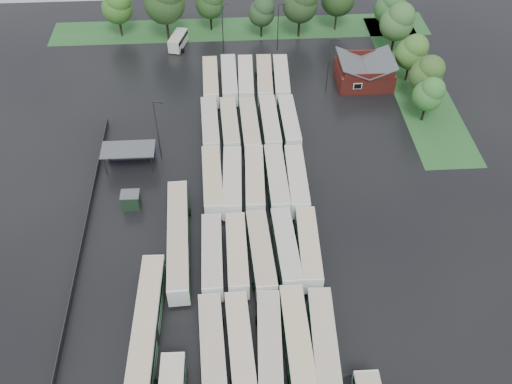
{
  "coord_description": "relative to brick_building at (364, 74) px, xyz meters",
  "views": [
    {
      "loc": [
        -1.57,
        -46.89,
        59.95
      ],
      "look_at": [
        2.0,
        12.0,
        2.5
      ],
      "focal_mm": 40.0,
      "sensor_mm": 36.0,
      "label": 1
    }
  ],
  "objects": [
    {
      "name": "bus_r4c3",
      "position": [
        -18.69,
        -14.26,
        0.11
      ],
      "size": [
        2.96,
        12.95,
        3.59
      ],
      "rotation": [
        0.0,
        0.0,
        0.02
      ],
      "color": "white",
      "rests_on": "ground"
    },
    {
      "name": "brick_building",
      "position": [
        0.0,
        0.0,
        0.0
      ],
      "size": [
        10.07,
        8.6,
        5.39
      ],
      "color": "maroon",
      "rests_on": "ground"
    },
    {
      "name": "tree_east_2",
      "position": [
        8.4,
        0.28,
        4.28
      ],
      "size": [
        5.77,
        5.77,
        9.55
      ],
      "color": "#312012",
      "rests_on": "ground"
    },
    {
      "name": "minibus",
      "position": [
        -35.03,
        15.2,
        -0.35
      ],
      "size": [
        3.92,
        6.64,
        2.73
      ],
      "rotation": [
        0.0,
        0.0,
        -0.28
      ],
      "color": "silver",
      "rests_on": "ground"
    },
    {
      "name": "bus_r5c2",
      "position": [
        -22.05,
        -0.69,
        0.08
      ],
      "size": [
        3.04,
        12.79,
        3.54
      ],
      "rotation": [
        0.0,
        0.0,
        -0.03
      ],
      "color": "white",
      "rests_on": "ground"
    },
    {
      "name": "ground",
      "position": [
        -24.0,
        -42.77,
        -1.87
      ],
      "size": [
        160.0,
        160.0,
        0.0
      ],
      "primitive_type": "plane",
      "color": "black",
      "rests_on": "ground"
    },
    {
      "name": "tree_east_3",
      "position": [
        7.94,
        10.13,
        5.1
      ],
      "size": [
        6.54,
        6.54,
        10.83
      ],
      "color": "black",
      "rests_on": "ground"
    },
    {
      "name": "bus_r2c1",
      "position": [
        -25.16,
        -41.75,
        0.05
      ],
      "size": [
        2.75,
        12.52,
        3.48
      ],
      "rotation": [
        0.0,
        0.0,
        0.01
      ],
      "color": "white",
      "rests_on": "ground"
    },
    {
      "name": "tree_east_4",
      "position": [
        8.18,
        17.12,
        4.58
      ],
      "size": [
        6.06,
        6.06,
        10.03
      ],
      "color": "black",
      "rests_on": "ground"
    },
    {
      "name": "bus_r3c1",
      "position": [
        -25.34,
        -27.92,
        0.13
      ],
      "size": [
        3.2,
        13.1,
        3.62
      ],
      "rotation": [
        0.0,
        0.0,
        -0.03
      ],
      "color": "white",
      "rests_on": "ground"
    },
    {
      "name": "puddle_3",
      "position": [
        -18.48,
        -46.82,
        -1.86
      ],
      "size": [
        4.98,
        4.98,
        0.01
      ],
      "primitive_type": "cylinder",
      "color": "black",
      "rests_on": "ground"
    },
    {
      "name": "bus_r3c3",
      "position": [
        -18.75,
        -27.92,
        0.15
      ],
      "size": [
        2.94,
        13.2,
        3.67
      ],
      "rotation": [
        0.0,
        0.0,
        0.01
      ],
      "color": "white",
      "rests_on": "ground"
    },
    {
      "name": "tree_north_1",
      "position": [
        -37.04,
        18.31,
        6.82
      ],
      "size": [
        8.15,
        8.15,
        13.51
      ],
      "color": "#342016",
      "rests_on": "ground"
    },
    {
      "name": "bus_r1c1",
      "position": [
        -25.29,
        -55.01,
        0.07
      ],
      "size": [
        3.29,
        12.74,
        3.51
      ],
      "rotation": [
        0.0,
        0.0,
        0.05
      ],
      "color": "white",
      "rests_on": "ground"
    },
    {
      "name": "grass_strip_north",
      "position": [
        -22.0,
        22.03,
        -1.86
      ],
      "size": [
        80.0,
        10.0,
        0.01
      ],
      "primitive_type": "cube",
      "color": "#265D26",
      "rests_on": "ground"
    },
    {
      "name": "bus_r2c4",
      "position": [
        -15.67,
        -41.29,
        0.07
      ],
      "size": [
        3.15,
        12.74,
        3.52
      ],
      "rotation": [
        0.0,
        0.0,
        -0.04
      ],
      "color": "white",
      "rests_on": "ground"
    },
    {
      "name": "bus_r5c4",
      "position": [
        -15.54,
        -0.76,
        0.06
      ],
      "size": [
        3.19,
        12.65,
        3.49
      ],
      "rotation": [
        0.0,
        0.0,
        -0.04
      ],
      "color": "white",
      "rests_on": "ground"
    },
    {
      "name": "lamp_post_nw",
      "position": [
        -36.39,
        -19.4,
        4.5
      ],
      "size": [
        1.69,
        0.33,
        10.97
      ],
      "color": "#2D2D30",
      "rests_on": "ground"
    },
    {
      "name": "bus_r2c0",
      "position": [
        -28.41,
        -41.85,
        0.06
      ],
      "size": [
        2.76,
        12.6,
        3.5
      ],
      "rotation": [
        0.0,
        0.0,
        0.01
      ],
      "color": "white",
      "rests_on": "ground"
    },
    {
      "name": "lamp_post_ne",
      "position": [
        -7.2,
        -2.12,
        4.27
      ],
      "size": [
        1.63,
        0.32,
        10.57
      ],
      "color": "#2D2D30",
      "rests_on": "ground"
    },
    {
      "name": "artic_bus_west_b",
      "position": [
        -32.94,
        -38.68,
        0.15
      ],
      "size": [
        3.55,
        19.7,
        3.64
      ],
      "rotation": [
        0.0,
        0.0,
        0.04
      ],
      "color": "white",
      "rests_on": "ground"
    },
    {
      "name": "bus_r3c2",
      "position": [
        -22.02,
        -27.81,
        0.14
      ],
      "size": [
        3.25,
        13.19,
        3.65
      ],
      "rotation": [
        0.0,
        0.0,
        -0.04
      ],
      "color": "white",
      "rests_on": "ground"
    },
    {
      "name": "tree_north_6",
      "position": [
        9.61,
        18.48,
        3.06
      ],
      "size": [
        4.63,
        4.63,
        7.66
      ],
      "color": "black",
      "rests_on": "ground"
    },
    {
      "name": "bus_r5c1",
      "position": [
        -25.08,
        -0.49,
        0.11
      ],
      "size": [
        2.85,
        12.93,
        3.59
      ],
      "rotation": [
        0.0,
        0.0,
        0.01
      ],
      "color": "white",
      "rests_on": "ground"
    },
    {
      "name": "bus_r1c2",
      "position": [
        -21.94,
        -55.25,
        0.11
      ],
      "size": [
        3.37,
        13.01,
        3.59
      ],
      "rotation": [
        0.0,
        0.0,
        -0.05
      ],
      "color": "white",
      "rests_on": "ground"
    },
    {
      "name": "puddle_2",
      "position": [
        -33.67,
        -42.59,
        -1.86
      ],
      "size": [
        4.66,
        4.66,
        0.01
      ],
      "primitive_type": "cylinder",
      "color": "black",
      "rests_on": "ground"
    },
    {
      "name": "west_fence",
      "position": [
        -46.2,
        -34.77,
        -1.27
      ],
      "size": [
        0.1,
        50.0,
        1.2
      ],
      "primitive_type": "cube",
      "color": "#2D2D30",
      "rests_on": "ground"
    },
    {
      "name": "bus_r1c0",
      "position": [
        -28.45,
        -55.24,
        0.09
      ],
      "size": [
        3.33,
        12.92,
        3.56
      ],
      "rotation": [
        0.0,
        0.0,
        0.05
      ],
      "color": "white",
      "rests_on": "ground"
    },
    {
      "name": "bus_r5c0",
      "position": [
        -28.46,
        -0.86,
        0.09
      ],
      "size": [
        2.98,
        12.86,
        3.56
      ],
      "rotation": [
        0.0,
        0.0,
        0.02
      ],
      "color": "white",
      "rests_on": "ground"
    },
    {
      "name": "lamp_post_back_w",
      "position": [
        -25.77,
        12.72,
        4.15
      ],
      "size": [
        1.6,
        0.31,
        10.37
      ],
      "color": "#2D2D30",
      "rests_on": "ground"
    },
    {
      "name": "bus_r4c4",
      "position": [
        -15.47,
        -14.04,
        0.04
      ],
      "size": [
        2.9,
        12.51,
        3.47
      ],
      "rotation": [
        0.0,
        0.0,
        0.02
      ],
      "color": "white",
      "rests_on": "ground"
    },
    {
      "name": "bus_r4c1",
      "position": [
        -25.36,
        -14.18,
        0.05
      ],
      "size": [
        3.12,
        12.63,
        3.49
      ],
      "rotation": [
        0.0,
        0.0,
        0.04
      ],
      "color": "white",
      "rests_on": "ground"
    },
    {
      "name": "bus_r5c3",
      "position": [
        -18.64,
        -0.86,
        0.11
      ],
      "size": [
        3.25,
        12.98,
        3.59
      ],
      "rotation": [
        0.0,
        0.0,
        -0.04
      ],
      "color": "white",
      "rests_on": "ground"
    },
    {
      "name": "artic_bus_west_c",
      "position": [
        -36.16,
        -52.31,
        0.15
      ],
      "size": [
        3.4,
        19.68,
        3.64
      ],
      "rotation": [
        0.0,
        0.0,
        -0.03
      ],
      "color": "white",
      "rests_on": "ground"
    },
    {
      "name": "bus_r3c4",
      "position": [
        -15.79,
        -28.18,
        0.14
      ],
      "size": [
        3.03,
        13.16,
        3.65
      ],
      "rotation": [
        0.0,
        0.0,
        -0.02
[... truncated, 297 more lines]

